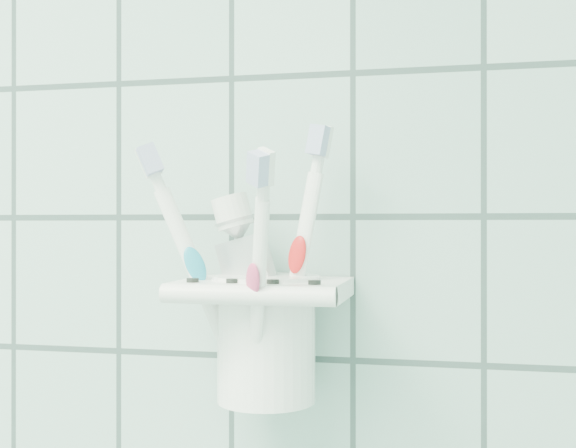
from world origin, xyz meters
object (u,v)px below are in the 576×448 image
at_px(holder_bracket, 264,291).
at_px(toothpaste_tube, 279,274).
at_px(toothbrush_blue, 276,255).
at_px(toothbrush_pink, 247,257).
at_px(toothbrush_orange, 253,264).
at_px(cup, 266,333).

distance_m(holder_bracket, toothpaste_tube, 0.02).
xyz_separation_m(holder_bracket, toothbrush_blue, (0.01, 0.01, 0.03)).
distance_m(holder_bracket, toothbrush_pink, 0.03).
distance_m(toothbrush_orange, toothpaste_tube, 0.03).
height_order(toothbrush_orange, toothpaste_tube, toothbrush_orange).
xyz_separation_m(toothbrush_orange, toothpaste_tube, (0.02, 0.02, -0.01)).
bearing_deg(holder_bracket, cup, 83.35).
bearing_deg(cup, toothbrush_orange, -116.00).
xyz_separation_m(toothbrush_pink, toothbrush_orange, (0.01, -0.01, -0.00)).
relative_size(cup, toothbrush_blue, 0.47).
xyz_separation_m(holder_bracket, toothbrush_pink, (-0.01, -0.00, 0.03)).
relative_size(holder_bracket, toothbrush_blue, 0.61).
bearing_deg(toothbrush_orange, cup, 97.04).
bearing_deg(toothpaste_tube, holder_bracket, -121.79).
height_order(cup, toothpaste_tube, toothpaste_tube).
xyz_separation_m(cup, toothpaste_tube, (0.01, 0.00, 0.05)).
relative_size(cup, toothbrush_orange, 0.51).
height_order(holder_bracket, toothbrush_blue, toothbrush_blue).
distance_m(toothbrush_pink, toothbrush_orange, 0.01).
distance_m(holder_bracket, toothbrush_blue, 0.03).
height_order(toothbrush_blue, toothpaste_tube, toothbrush_blue).
bearing_deg(toothbrush_pink, toothpaste_tube, -6.89).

